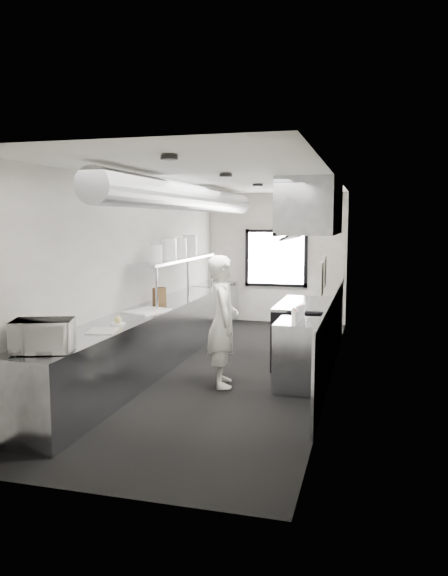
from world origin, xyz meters
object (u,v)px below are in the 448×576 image
Objects in this scene: range at (305,332)px; squeeze_bottle_d at (300,312)px; small_plate at (118,324)px; plate_stack_a at (155,253)px; exhaust_hood at (312,208)px; knife_block at (159,295)px; prep_counter at (145,342)px; cutting_board at (147,311)px; squeeze_bottle_e at (303,311)px; far_work_table at (215,305)px; microwave at (43,336)px; squeeze_bottle_b at (294,315)px; deli_tub_b at (68,333)px; plate_stack_c at (180,248)px; pass_shelf at (177,260)px; bottle_station at (301,355)px; plate_stack_d at (190,245)px; squeeze_bottle_c at (298,314)px; plate_stack_b at (168,249)px; line_cook at (223,321)px; deli_tub_a at (54,336)px; squeeze_bottle_a at (296,318)px.

squeeze_bottle_d reaches higher than range.
small_plate is 1.85m from plate_stack_a.
exhaust_hood is 8.92× the size of knife_block.
prep_counter is 32.41× the size of small_plate.
cutting_board is at bearing 179.02° from squeeze_bottle_d.
squeeze_bottle_e is at bearing 84.98° from squeeze_bottle_d.
far_work_table is at bearing 90.00° from prep_counter.
squeeze_bottle_d is at bearing -89.50° from exhaust_hood.
microwave is 3.14m from squeeze_bottle_b.
range is at bearing 53.68° from deli_tub_b.
plate_stack_a is (0.02, -0.20, 0.68)m from knife_block.
plate_stack_c reaches higher than small_plate.
cutting_board is (0.09, -1.52, -0.62)m from pass_shelf.
exhaust_hood is 12.12× the size of squeeze_bottle_b.
bottle_station is at bearing 21.04° from small_plate.
squeeze_bottle_c is at bearing -47.00° from plate_stack_d.
squeeze_bottle_d is at bearing -3.38° from knife_block.
plate_stack_b is 2.69m from squeeze_bottle_d.
prep_counter and far_work_table have the same top height.
plate_stack_a is at bearing -91.41° from far_work_table.
prep_counter is 1.38m from line_cook.
small_plate is 3.39m from plate_stack_d.
deli_tub_a is 2.91m from knife_block.
squeeze_bottle_c is at bearing -89.76° from exhaust_hood.
plate_stack_a is 1.45× the size of squeeze_bottle_b.
cutting_board is at bearing 175.55° from bottle_station.
bottle_station is at bearing -59.47° from far_work_table.
squeeze_bottle_a reaches higher than far_work_table.
exhaust_hood reaches higher than plate_stack_d.
bottle_station is 3.15m from deli_tub_a.
microwave is 3.24m from squeeze_bottle_c.
range is 1.78× the size of bottle_station.
deli_tub_a is (-2.46, -1.90, 0.50)m from bottle_station.
squeeze_bottle_e is at bearing -33.47° from plate_stack_c.
plate_stack_c is (-0.12, 2.67, 0.83)m from small_plate.
exhaust_hood is at bearing 92.18° from bottle_station.
range is (2.23, -0.30, -1.07)m from pass_shelf.
deli_tub_a is 3.05m from squeeze_bottle_c.
far_work_table is (-2.19, 2.50, -0.02)m from range.
cutting_board is at bearing -28.55° from prep_counter.
bottle_station is 0.61m from squeeze_bottle_e.
squeeze_bottle_c is at bearing 65.58° from squeeze_bottle_b.
squeeze_bottle_c reaches higher than prep_counter.
plate_stack_c is (0.01, 0.11, 0.20)m from pass_shelf.
pass_shelf is 0.86m from knife_block.
pass_shelf is 0.45m from plate_stack_b.
microwave reaches higher than bottle_station.
range is at bearing 93.16° from squeeze_bottle_d.
knife_block is at bearing 96.46° from prep_counter.
line_cook is 12.80× the size of deli_tub_b.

